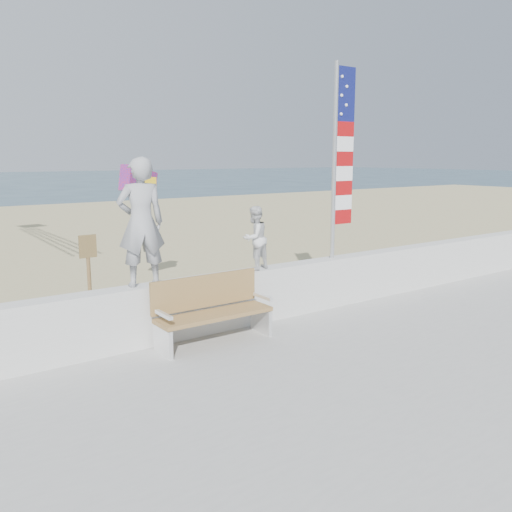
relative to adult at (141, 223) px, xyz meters
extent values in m
plane|color=#294352|center=(1.68, -2.00, -2.01)|extent=(220.00, 220.00, 0.00)
cube|color=tan|center=(1.68, 7.00, -1.97)|extent=(90.00, 40.00, 0.08)
cube|color=silver|center=(1.68, 0.00, -1.38)|extent=(30.00, 0.35, 0.90)
imported|color=#939498|center=(0.00, 0.00, 0.00)|extent=(0.75, 0.56, 1.85)
imported|color=silver|center=(1.99, 0.00, -0.40)|extent=(0.60, 0.52, 1.06)
cube|color=olive|center=(0.87, -0.55, -1.39)|extent=(1.80, 0.50, 0.06)
cube|color=olive|center=(0.87, -0.28, -1.08)|extent=(1.80, 0.05, 0.50)
cube|color=silver|center=(0.02, -0.55, -1.63)|extent=(0.06, 0.50, 0.40)
cube|color=silver|center=(0.02, -0.60, -1.23)|extent=(0.06, 0.45, 0.05)
cube|color=silver|center=(1.72, -0.55, -1.63)|extent=(0.06, 0.50, 0.40)
cube|color=white|center=(1.72, -0.60, -1.23)|extent=(0.06, 0.45, 0.05)
cylinder|color=silver|center=(3.75, 0.00, 0.82)|extent=(0.08, 0.08, 3.50)
cube|color=#0F1451|center=(3.99, 0.00, 2.02)|extent=(0.44, 0.02, 0.95)
cube|color=#9E0A0C|center=(3.99, 0.00, -0.17)|extent=(0.44, 0.02, 0.26)
cube|color=white|center=(3.99, 0.00, 0.09)|extent=(0.44, 0.02, 0.26)
cube|color=#9E0A0C|center=(3.99, 0.00, 0.36)|extent=(0.44, 0.02, 0.26)
cube|color=white|center=(3.99, 0.00, 0.62)|extent=(0.44, 0.02, 0.26)
cube|color=#9E0A0C|center=(3.99, 0.00, 0.89)|extent=(0.44, 0.02, 0.26)
cube|color=white|center=(3.99, 0.00, 1.15)|extent=(0.44, 0.02, 0.26)
cube|color=#9E0A0C|center=(3.99, 0.00, 1.42)|extent=(0.44, 0.02, 0.26)
sphere|color=white|center=(3.87, -0.02, 1.67)|extent=(0.06, 0.06, 0.06)
sphere|color=white|center=(3.99, -0.02, 1.83)|extent=(0.06, 0.06, 0.06)
sphere|color=white|center=(3.87, -0.02, 1.99)|extent=(0.06, 0.06, 0.06)
sphere|color=white|center=(3.99, -0.02, 2.15)|extent=(0.06, 0.06, 0.06)
sphere|color=white|center=(3.87, -0.02, 2.31)|extent=(0.06, 0.06, 0.06)
cube|color=red|center=(1.30, 3.03, 0.45)|extent=(0.98, 0.72, 0.68)
cube|color=yellow|center=(1.45, 3.03, 0.40)|extent=(0.35, 0.26, 0.25)
cylinder|color=brown|center=(0.01, 2.48, -1.33)|extent=(0.07, 0.07, 1.20)
cube|color=brown|center=(0.01, 2.46, -0.68)|extent=(0.32, 0.03, 0.42)
camera|label=1|loc=(-3.12, -7.21, 0.92)|focal=38.00mm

